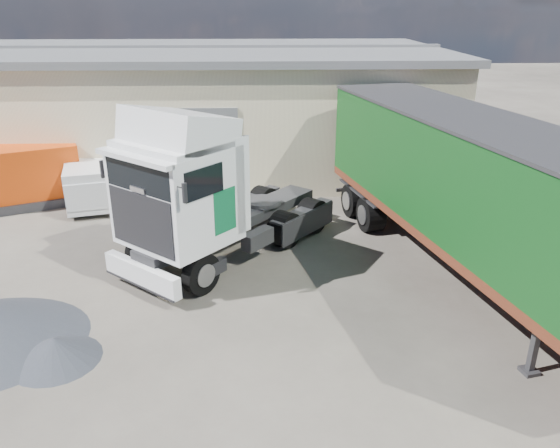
{
  "coord_description": "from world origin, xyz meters",
  "views": [
    {
      "loc": [
        0.85,
        -10.62,
        7.3
      ],
      "look_at": [
        1.34,
        3.0,
        1.72
      ],
      "focal_mm": 35.0,
      "sensor_mm": 36.0,
      "label": 1
    }
  ],
  "objects_px": {
    "tractor_unit": "(202,200)",
    "panel_van": "(91,182)",
    "orange_skip": "(31,178)",
    "box_trailer": "(470,184)"
  },
  "relations": [
    {
      "from": "tractor_unit",
      "to": "panel_van",
      "type": "relative_size",
      "value": 1.62
    },
    {
      "from": "tractor_unit",
      "to": "orange_skip",
      "type": "bearing_deg",
      "value": -178.44
    },
    {
      "from": "orange_skip",
      "to": "tractor_unit",
      "type": "bearing_deg",
      "value": -62.73
    },
    {
      "from": "box_trailer",
      "to": "orange_skip",
      "type": "height_order",
      "value": "box_trailer"
    },
    {
      "from": "box_trailer",
      "to": "panel_van",
      "type": "bearing_deg",
      "value": 139.28
    },
    {
      "from": "box_trailer",
      "to": "orange_skip",
      "type": "bearing_deg",
      "value": 142.62
    },
    {
      "from": "tractor_unit",
      "to": "orange_skip",
      "type": "xyz_separation_m",
      "value": [
        -7.16,
        5.67,
        -1.04
      ]
    },
    {
      "from": "box_trailer",
      "to": "panel_van",
      "type": "xyz_separation_m",
      "value": [
        -12.18,
        6.45,
        -1.86
      ]
    },
    {
      "from": "tractor_unit",
      "to": "box_trailer",
      "type": "relative_size",
      "value": 0.52
    },
    {
      "from": "orange_skip",
      "to": "panel_van",
      "type": "bearing_deg",
      "value": -28.55
    }
  ]
}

